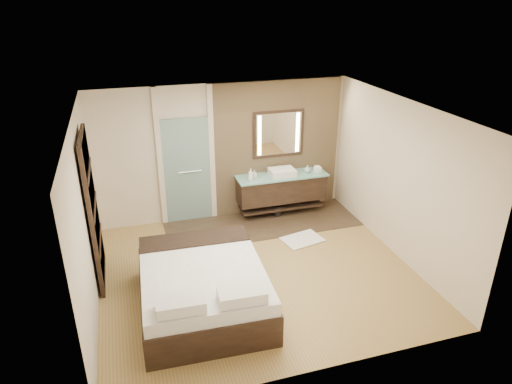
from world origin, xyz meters
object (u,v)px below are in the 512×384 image
object	(u,v)px
mirror_unit	(278,134)
vanity	(281,188)
bed	(203,287)
waste_bin	(277,210)

from	to	relation	value
mirror_unit	vanity	bearing A→B (deg)	-90.00
vanity	bed	bearing A→B (deg)	-129.52
vanity	mirror_unit	distance (m)	1.10
vanity	waste_bin	distance (m)	0.48
vanity	mirror_unit	bearing A→B (deg)	90.00
vanity	waste_bin	bearing A→B (deg)	-148.76
vanity	bed	xyz separation A→B (m)	(-2.11, -2.56, -0.23)
bed	waste_bin	size ratio (longest dim) A/B	9.73
bed	waste_bin	xyz separation A→B (m)	(2.00, 2.49, -0.23)
vanity	bed	distance (m)	3.32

